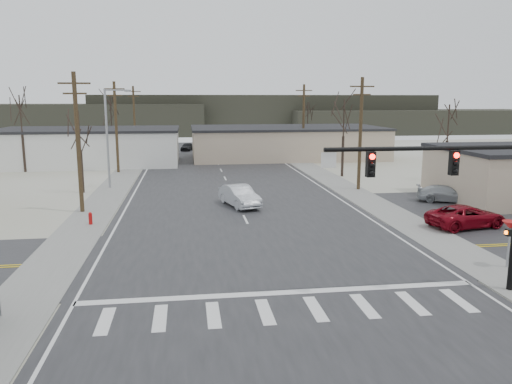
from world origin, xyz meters
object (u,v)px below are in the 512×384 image
Objects in this scene: car_far_b at (187,147)px; car_parked_silver at (446,194)px; car_far_a at (218,149)px; car_parked_red at (466,216)px; fire_hydrant at (90,218)px; sedan_crossing at (239,196)px; traffic_signal_mast at (477,185)px.

car_parked_silver is at bearing -50.28° from car_far_b.
car_parked_red is at bearing 121.53° from car_far_a.
car_parked_red reaches higher than fire_hydrant.
sedan_crossing is 0.94× the size of car_parked_red.
traffic_signal_mast is at bearing -38.13° from fire_hydrant.
traffic_signal_mast is 62.47m from car_far_b.
car_parked_red is at bearing -9.44° from fire_hydrant.
car_far_b is at bearing 7.98° from car_parked_red.
sedan_crossing reaches higher than car_parked_red.
car_parked_silver is (15.74, -37.24, -0.09)m from car_far_a.
car_far_a reaches higher than fire_hydrant.
sedan_crossing is at bearing 22.96° from fire_hydrant.
car_far_a is at bearing 71.95° from sedan_crossing.
car_far_a is 40.43m from car_parked_silver.
car_parked_silver is at bearing 64.29° from traffic_signal_mast.
fire_hydrant is at bearing 117.44° from car_parked_silver.
traffic_signal_mast is 12.42m from car_parked_red.
sedan_crossing reaches higher than car_parked_silver.
sedan_crossing reaches higher than car_far_a.
car_far_a is (-7.09, 55.20, -3.90)m from traffic_signal_mast.
traffic_signal_mast is at bearing -64.65° from car_far_b.
sedan_crossing is at bearing 112.92° from traffic_signal_mast.
car_far_b is 47.82m from car_parked_silver.
sedan_crossing is 16.50m from car_parked_silver.
car_parked_silver is (8.65, 17.96, -3.99)m from traffic_signal_mast.
traffic_signal_mast is at bearing 173.73° from car_parked_silver.
sedan_crossing is at bearing 104.30° from car_far_a.
car_far_b is 0.71× the size of car_parked_red.
traffic_signal_mast is 10.29× the size of fire_hydrant.
traffic_signal_mast reaches higher than sedan_crossing.
car_parked_silver is at bearing 128.39° from car_far_a.
car_far_a reaches higher than car_far_b.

